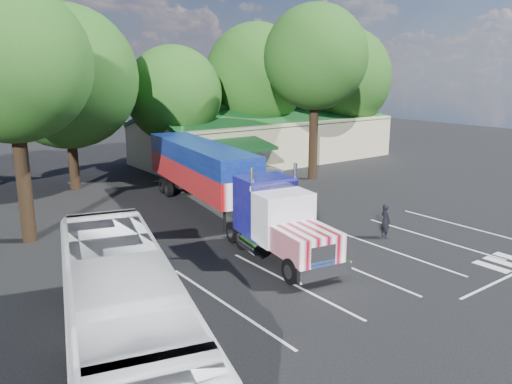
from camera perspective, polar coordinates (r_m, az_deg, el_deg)
ground at (r=27.08m, az=0.89°, el=-4.57°), size 120.00×120.00×0.00m
event_hall at (r=48.62m, az=0.92°, el=6.27°), size 24.20×14.12×5.55m
tree_row_c at (r=38.10m, az=-20.88°, el=12.15°), size 10.00×10.00×13.05m
tree_row_d at (r=42.73m, az=-9.39°, el=10.96°), size 8.00×8.00×10.60m
tree_row_e at (r=47.92m, az=0.09°, el=13.21°), size 9.60×9.60×12.90m
tree_row_f at (r=53.67m, az=9.68°, el=12.76°), size 10.40×10.40×13.00m
tree_near_left at (r=26.87m, az=-26.26°, el=13.02°), size 7.60×7.60×12.65m
tree_near_right at (r=39.68m, az=6.82°, el=15.01°), size 8.00×8.00×13.50m
semi_truck at (r=29.25m, az=-4.54°, el=1.68°), size 5.82×20.54×4.27m
woman at (r=26.78m, az=14.57°, el=-3.20°), size 0.55×0.73×1.81m
bicycle at (r=31.55m, az=-1.64°, el=-1.10°), size 1.04×1.73×0.86m
tour_bus at (r=14.93m, az=-14.98°, el=-13.62°), size 6.12×12.91×3.50m
silver_sedan at (r=39.09m, az=-0.36°, el=2.33°), size 5.01×2.55×1.57m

